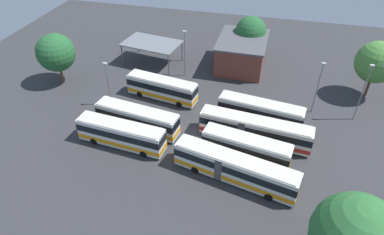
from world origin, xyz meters
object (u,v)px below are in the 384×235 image
bus_row1_slot1 (246,148)px  lamp_post_near_entrance (318,86)px  bus_row1_slot3 (260,112)px  depot_building (242,53)px  bus_row1_slot0 (234,168)px  lamp_post_far_corner (108,82)px  lamp_post_mid_lot (185,52)px  tree_northeast (377,62)px  tree_east_edge (251,31)px  bus_row0_slot3 (162,88)px  bus_row1_slot2 (254,129)px  tree_south_edge (56,53)px  bus_row0_slot1 (137,119)px  maintenance_shelter (152,44)px  bus_row0_slot0 (121,134)px  lamp_post_by_building (363,91)px

bus_row1_slot1 → lamp_post_near_entrance: lamp_post_near_entrance is taller
bus_row1_slot3 → depot_building: depot_building is taller
bus_row1_slot0 → lamp_post_far_corner: (-21.04, 10.93, 2.19)m
lamp_post_mid_lot → tree_northeast: 30.37m
tree_east_edge → bus_row0_slot3: bearing=-124.1°
lamp_post_near_entrance → tree_northeast: 11.16m
bus_row1_slot2 → tree_south_edge: tree_south_edge is taller
tree_northeast → tree_east_edge: bearing=157.1°
bus_row1_slot2 → tree_south_edge: size_ratio=1.75×
lamp_post_far_corner → bus_row1_slot0: bearing=-27.4°
bus_row0_slot1 → depot_building: (11.67, 22.19, 0.86)m
lamp_post_mid_lot → lamp_post_far_corner: (-8.90, -11.48, -0.56)m
bus_row0_slot3 → tree_east_edge: bearing=55.9°
bus_row1_slot1 → depot_building: bearing=99.0°
depot_building → bus_row1_slot2: bearing=-77.6°
bus_row0_slot1 → lamp_post_far_corner: size_ratio=1.69×
bus_row1_slot0 → maintenance_shelter: maintenance_shelter is taller
bus_row0_slot1 → tree_northeast: 37.35m
bus_row0_slot0 → bus_row1_slot0: size_ratio=0.81×
bus_row0_slot0 → bus_row1_slot0: bearing=-9.0°
bus_row0_slot0 → lamp_post_near_entrance: size_ratio=1.46×
bus_row0_slot1 → bus_row1_slot0: (14.65, -6.14, 0.00)m
bus_row1_slot2 → maintenance_shelter: 27.60m
bus_row1_slot3 → lamp_post_far_corner: (-23.02, -1.05, 2.19)m
bus_row1_slot3 → tree_northeast: size_ratio=1.33×
bus_row1_slot0 → lamp_post_by_building: bearing=46.2°
tree_northeast → tree_east_edge: size_ratio=1.13×
maintenance_shelter → tree_east_edge: bearing=19.8°
bus_row1_slot3 → tree_south_edge: tree_south_edge is taller
lamp_post_near_entrance → bus_row1_slot0: bearing=-119.9°
tree_south_edge → tree_east_edge: (30.24, 16.72, -0.06)m
bus_row0_slot0 → lamp_post_by_building: bearing=23.9°
depot_building → lamp_post_far_corner: (-18.06, -17.40, 1.33)m
bus_row0_slot0 → tree_south_edge: tree_south_edge is taller
bus_row1_slot2 → lamp_post_far_corner: size_ratio=2.07×
bus_row1_slot1 → tree_northeast: 26.52m
lamp_post_near_entrance → lamp_post_by_building: size_ratio=0.92×
lamp_post_mid_lot → lamp_post_near_entrance: lamp_post_mid_lot is taller
bus_row1_slot0 → bus_row1_slot2: 7.93m
tree_east_edge → lamp_post_by_building: bearing=-41.9°
bus_row0_slot0 → bus_row0_slot1: size_ratio=0.99×
depot_building → tree_east_edge: 4.64m
bus_row0_slot3 → bus_row1_slot1: (14.70, -10.81, -0.00)m
tree_south_edge → lamp_post_near_entrance: bearing=1.8°
tree_east_edge → bus_row1_slot3: bearing=-78.7°
lamp_post_far_corner → tree_south_edge: bearing=158.9°
lamp_post_mid_lot → lamp_post_by_building: 28.35m
bus_row0_slot3 → lamp_post_by_building: bearing=3.2°
bus_row1_slot0 → tree_south_edge: size_ratio=1.75×
bus_row1_slot0 → bus_row1_slot2: size_ratio=1.00×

